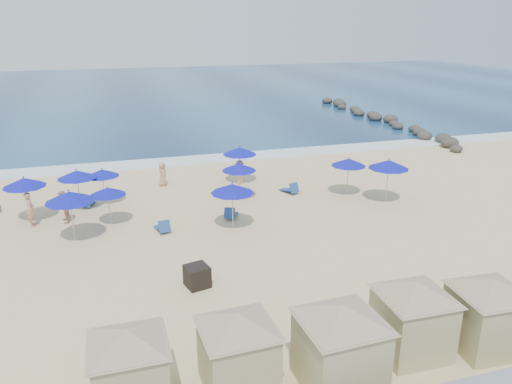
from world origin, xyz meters
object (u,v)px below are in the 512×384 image
Objects in this scene: cabana_4 at (489,304)px; umbrella_8 at (232,188)px; umbrella_9 at (240,151)px; umbrella_11 at (389,164)px; cabana_3 at (414,308)px; beachgoer_1 at (63,207)px; umbrella_10 at (349,162)px; umbrella_5 at (102,173)px; umbrella_3 at (69,197)px; cabana_2 at (341,335)px; umbrella_4 at (77,174)px; beachgoer_0 at (30,209)px; trash_bin at (197,276)px; beachgoer_2 at (240,172)px; umbrella_6 at (108,191)px; umbrella_7 at (239,167)px; rock_jetty at (381,119)px; beachgoer_3 at (162,174)px; umbrella_2 at (24,182)px; cabana_1 at (238,341)px; cabana_0 at (129,358)px.

cabana_4 is 1.76× the size of umbrella_8.
umbrella_9 is 0.94× the size of umbrella_11.
beachgoer_1 is at bearing 127.64° from cabana_3.
umbrella_11 is at bearing -47.85° from umbrella_10.
umbrella_5 is 0.91× the size of umbrella_10.
umbrella_5 is at bearing 73.37° from umbrella_3.
cabana_2 is 18.69m from umbrella_4.
umbrella_3 reaches higher than beachgoer_0.
cabana_4 is (8.18, -6.52, 1.14)m from trash_bin.
cabana_2 is 18.72m from umbrella_5.
beachgoer_2 is (10.47, 3.70, -0.07)m from beachgoer_1.
umbrella_4 is at bearing -156.56° from umbrella_5.
umbrella_4 is at bearing 120.60° from umbrella_6.
cabana_4 is 16.34m from umbrella_7.
umbrella_3 reaches higher than rock_jetty.
umbrella_7 reaches higher than umbrella_5.
umbrella_5 reaches higher than beachgoer_3.
cabana_2 reaches higher than umbrella_4.
umbrella_10 reaches higher than umbrella_7.
cabana_3 is 11.68m from umbrella_8.
beachgoer_0 is at bearing -75.18° from umbrella_2.
umbrella_10 is 11.70m from beachgoer_3.
umbrella_3 is (-4.97, 11.98, 0.73)m from cabana_1.
umbrella_5 is 4.42m from beachgoer_0.
umbrella_2 reaches higher than umbrella_4.
beachgoer_2 is at bearing -77.22° from beachgoer_3.
cabana_2 is at bearing -80.96° from trash_bin.
cabana_4 reaches higher than beachgoer_3.
cabana_2 is at bearing -165.26° from cabana_3.
rock_jetty is 34.39m from umbrella_6.
cabana_3 is at bearing -108.97° from umbrella_10.
cabana_1 reaches higher than beachgoer_2.
umbrella_10 is 1.29× the size of beachgoer_0.
cabana_4 is 22.12m from umbrella_2.
cabana_1 reaches higher than umbrella_5.
cabana_3 is 15.13m from umbrella_10.
cabana_4 is 1.67× the size of umbrella_3.
cabana_0 is 14.64m from beachgoer_1.
umbrella_2 is 1.07× the size of umbrella_7.
cabana_0 reaches higher than umbrella_6.
umbrella_5 is at bearing 94.35° from umbrella_6.
rock_jetty is at bearing 31.45° from umbrella_4.
umbrella_3 is 9.04m from beachgoer_3.
cabana_0 is 1.62× the size of umbrella_3.
umbrella_6 is 0.80× the size of umbrella_11.
cabana_3 is 1.90× the size of umbrella_7.
beachgoer_3 is (3.60, 2.45, -1.10)m from umbrella_5.
umbrella_7 is at bearing -99.22° from beachgoer_0.
umbrella_9 is at bearing 12.07° from umbrella_4.
umbrella_11 is (9.39, 13.28, 0.62)m from cabana_2.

